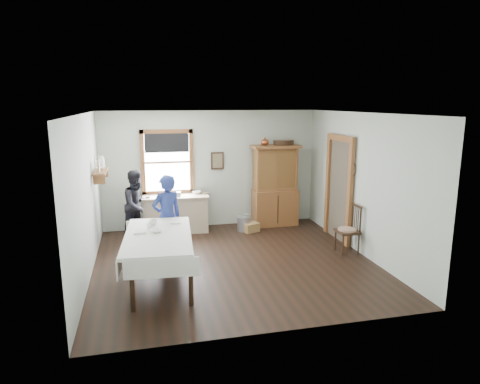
{
  "coord_description": "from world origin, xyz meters",
  "views": [
    {
      "loc": [
        -1.59,
        -7.25,
        2.9
      ],
      "look_at": [
        0.18,
        0.3,
        1.25
      ],
      "focal_mm": 32.0,
      "sensor_mm": 36.0,
      "label": 1
    }
  ],
  "objects_px": {
    "china_hutch": "(275,186)",
    "spindle_chair": "(347,229)",
    "figure_dark": "(138,208)",
    "wicker_basket": "(251,227)",
    "woman_blue": "(167,220)",
    "work_counter": "(176,214)",
    "dining_table": "(159,259)",
    "pail": "(244,224)"
  },
  "relations": [
    {
      "from": "china_hutch",
      "to": "spindle_chair",
      "type": "bearing_deg",
      "value": -71.75
    },
    {
      "from": "spindle_chair",
      "to": "figure_dark",
      "type": "bearing_deg",
      "value": 155.84
    },
    {
      "from": "wicker_basket",
      "to": "woman_blue",
      "type": "height_order",
      "value": "woman_blue"
    },
    {
      "from": "work_counter",
      "to": "woman_blue",
      "type": "bearing_deg",
      "value": -96.98
    },
    {
      "from": "work_counter",
      "to": "wicker_basket",
      "type": "relative_size",
      "value": 4.26
    },
    {
      "from": "dining_table",
      "to": "figure_dark",
      "type": "height_order",
      "value": "figure_dark"
    },
    {
      "from": "pail",
      "to": "wicker_basket",
      "type": "distance_m",
      "value": 0.19
    },
    {
      "from": "figure_dark",
      "to": "pail",
      "type": "bearing_deg",
      "value": -36.81
    },
    {
      "from": "pail",
      "to": "spindle_chair",
      "type": "bearing_deg",
      "value": -49.5
    },
    {
      "from": "work_counter",
      "to": "china_hutch",
      "type": "xyz_separation_m",
      "value": [
        2.34,
        0.03,
        0.54
      ]
    },
    {
      "from": "spindle_chair",
      "to": "woman_blue",
      "type": "relative_size",
      "value": 0.65
    },
    {
      "from": "wicker_basket",
      "to": "woman_blue",
      "type": "distance_m",
      "value": 2.4
    },
    {
      "from": "wicker_basket",
      "to": "woman_blue",
      "type": "xyz_separation_m",
      "value": [
        -1.94,
        -1.25,
        0.64
      ]
    },
    {
      "from": "dining_table",
      "to": "wicker_basket",
      "type": "bearing_deg",
      "value": 47.7
    },
    {
      "from": "spindle_chair",
      "to": "woman_blue",
      "type": "bearing_deg",
      "value": 172.01
    },
    {
      "from": "china_hutch",
      "to": "figure_dark",
      "type": "height_order",
      "value": "china_hutch"
    },
    {
      "from": "dining_table",
      "to": "figure_dark",
      "type": "relative_size",
      "value": 1.48
    },
    {
      "from": "spindle_chair",
      "to": "china_hutch",
      "type": "bearing_deg",
      "value": 109.96
    },
    {
      "from": "spindle_chair",
      "to": "dining_table",
      "type": "bearing_deg",
      "value": -169.93
    },
    {
      "from": "spindle_chair",
      "to": "woman_blue",
      "type": "distance_m",
      "value": 3.46
    },
    {
      "from": "china_hutch",
      "to": "dining_table",
      "type": "bearing_deg",
      "value": -136.8
    },
    {
      "from": "work_counter",
      "to": "china_hutch",
      "type": "relative_size",
      "value": 0.76
    },
    {
      "from": "spindle_chair",
      "to": "work_counter",
      "type": "bearing_deg",
      "value": 145.85
    },
    {
      "from": "china_hutch",
      "to": "woman_blue",
      "type": "bearing_deg",
      "value": -148.79
    },
    {
      "from": "spindle_chair",
      "to": "wicker_basket",
      "type": "distance_m",
      "value": 2.33
    },
    {
      "from": "dining_table",
      "to": "wicker_basket",
      "type": "distance_m",
      "value": 3.22
    },
    {
      "from": "work_counter",
      "to": "dining_table",
      "type": "distance_m",
      "value": 2.81
    },
    {
      "from": "work_counter",
      "to": "figure_dark",
      "type": "distance_m",
      "value": 0.94
    },
    {
      "from": "work_counter",
      "to": "woman_blue",
      "type": "relative_size",
      "value": 0.99
    },
    {
      "from": "china_hutch",
      "to": "spindle_chair",
      "type": "relative_size",
      "value": 1.98
    },
    {
      "from": "wicker_basket",
      "to": "figure_dark",
      "type": "bearing_deg",
      "value": 178.85
    },
    {
      "from": "work_counter",
      "to": "figure_dark",
      "type": "bearing_deg",
      "value": -154.49
    },
    {
      "from": "china_hutch",
      "to": "spindle_chair",
      "type": "height_order",
      "value": "china_hutch"
    },
    {
      "from": "dining_table",
      "to": "figure_dark",
      "type": "bearing_deg",
      "value": 97.48
    },
    {
      "from": "china_hutch",
      "to": "dining_table",
      "type": "relative_size",
      "value": 0.93
    },
    {
      "from": "work_counter",
      "to": "china_hutch",
      "type": "height_order",
      "value": "china_hutch"
    },
    {
      "from": "spindle_chair",
      "to": "pail",
      "type": "height_order",
      "value": "spindle_chair"
    },
    {
      "from": "spindle_chair",
      "to": "pail",
      "type": "xyz_separation_m",
      "value": [
        -1.61,
        1.88,
        -0.32
      ]
    },
    {
      "from": "china_hutch",
      "to": "spindle_chair",
      "type": "xyz_separation_m",
      "value": [
        0.77,
        -2.19,
        -0.47
      ]
    },
    {
      "from": "figure_dark",
      "to": "spindle_chair",
      "type": "bearing_deg",
      "value": -63.14
    },
    {
      "from": "woman_blue",
      "to": "spindle_chair",
      "type": "bearing_deg",
      "value": 149.52
    },
    {
      "from": "work_counter",
      "to": "pail",
      "type": "bearing_deg",
      "value": -7.11
    }
  ]
}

